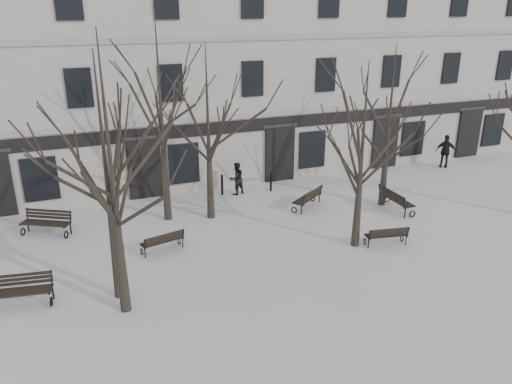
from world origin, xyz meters
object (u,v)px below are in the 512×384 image
tree_0 (104,152)px  tree_2 (363,136)px  bench_3 (47,222)px  bench_0 (19,290)px  bench_1 (163,241)px  tree_1 (109,147)px  bench_4 (309,198)px  bench_2 (387,235)px  bench_5 (395,199)px

tree_0 → tree_2: 8.99m
tree_0 → bench_3: tree_0 is taller
bench_0 → bench_1: bench_0 is taller
tree_2 → bench_1: (-7.06, 2.13, -3.92)m
tree_0 → tree_1: (0.08, -0.87, 0.36)m
bench_4 → bench_3: bearing=-42.1°
tree_0 → tree_2: bearing=2.6°
tree_2 → bench_0: bearing=179.2°
bench_1 → bench_3: (-4.08, 3.23, 0.10)m
tree_2 → bench_1: 8.35m
tree_1 → bench_0: (-2.99, 1.45, -4.63)m
bench_2 → bench_5: (2.45, 2.87, 0.10)m
bench_1 → bench_5: bench_5 is taller
bench_3 → bench_4: (11.15, -1.31, -0.03)m
bench_3 → bench_4: 11.23m
bench_3 → bench_4: bench_3 is taller
bench_3 → tree_0: bearing=-39.9°
tree_0 → bench_3: size_ratio=3.76×
bench_1 → tree_1: bearing=48.3°
bench_1 → bench_4: bearing=-178.4°
bench_5 → tree_0: bearing=103.2°
tree_2 → bench_4: tree_2 is taller
bench_2 → bench_3: bearing=-15.3°
tree_0 → bench_4: (8.98, 4.46, -4.29)m
bench_2 → bench_5: bearing=-120.3°
bench_0 → bench_4: bench_0 is taller
tree_0 → bench_1: bearing=53.2°
tree_2 → bench_4: bearing=89.9°
bench_2 → bench_4: bench_4 is taller
bench_4 → bench_5: 3.90m
bench_0 → bench_5: (15.42, 2.24, 0.01)m
tree_0 → bench_2: (10.06, -0.05, -4.35)m
tree_2 → bench_3: tree_2 is taller
bench_2 → bench_1: bearing=-7.5°
tree_1 → bench_0: bearing=154.2°
tree_1 → bench_4: bearing=31.0°
tree_0 → bench_5: size_ratio=3.84×
tree_0 → bench_1: (1.91, 2.55, -4.35)m
tree_2 → bench_1: bearing=163.2°
bench_4 → bench_5: bearing=119.7°
bench_3 → bench_4: bearing=22.8°
tree_1 → bench_3: size_ratio=4.04×
tree_2 → bench_3: 12.94m
bench_0 → bench_1: (4.82, 1.97, -0.09)m
tree_2 → tree_0: bearing=-177.4°
tree_2 → tree_1: bearing=-171.8°
tree_1 → bench_2: tree_1 is taller
bench_0 → bench_3: 5.25m
tree_1 → bench_0: tree_1 is taller
bench_0 → bench_5: 15.59m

